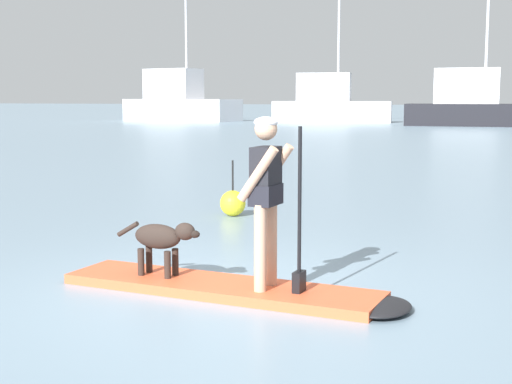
{
  "coord_description": "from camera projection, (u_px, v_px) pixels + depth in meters",
  "views": [
    {
      "loc": [
        2.94,
        -6.56,
        1.95
      ],
      "look_at": [
        0.0,
        1.0,
        0.9
      ],
      "focal_mm": 51.24,
      "sensor_mm": 36.0,
      "label": 1
    }
  ],
  "objects": [
    {
      "name": "ground_plane",
      "position": [
        220.0,
        292.0,
        7.37
      ],
      "size": [
        400.0,
        400.0,
        0.0
      ],
      "primitive_type": "plane",
      "color": "gray"
    },
    {
      "name": "dog",
      "position": [
        162.0,
        239.0,
        7.59
      ],
      "size": [
        1.0,
        0.25,
        0.58
      ],
      "color": "#2D231E",
      "rests_on": "paddleboard"
    },
    {
      "name": "moored_boat_outer",
      "position": [
        179.0,
        101.0,
        62.3
      ],
      "size": [
        10.71,
        5.33,
        12.65
      ],
      "color": "white",
      "rests_on": "ground_plane"
    },
    {
      "name": "marker_buoy",
      "position": [
        233.0,
        203.0,
        12.09
      ],
      "size": [
        0.43,
        0.43,
        0.93
      ],
      "color": "yellow",
      "rests_on": "ground_plane"
    },
    {
      "name": "moored_boat_starboard",
      "position": [
        330.0,
        104.0,
        58.24
      ],
      "size": [
        9.63,
        3.91,
        9.69
      ],
      "color": "silver",
      "rests_on": "ground_plane"
    },
    {
      "name": "moored_boat_center",
      "position": [
        473.0,
        105.0,
        50.63
      ],
      "size": [
        9.76,
        3.59,
        8.91
      ],
      "color": "black",
      "rests_on": "ground_plane"
    },
    {
      "name": "person_paddler",
      "position": [
        267.0,
        190.0,
        7.02
      ],
      "size": [
        0.62,
        0.49,
        1.67
      ],
      "color": "tan",
      "rests_on": "paddleboard"
    },
    {
      "name": "paddleboard",
      "position": [
        241.0,
        290.0,
        7.27
      ],
      "size": [
        3.62,
        0.97,
        0.1
      ],
      "color": "#E55933",
      "rests_on": "ground_plane"
    }
  ]
}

